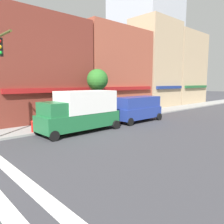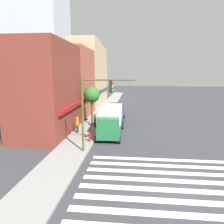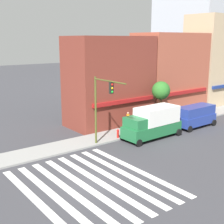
% 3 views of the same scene
% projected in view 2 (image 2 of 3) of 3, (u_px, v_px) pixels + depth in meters
% --- Properties ---
extents(ground_plane, '(200.00, 200.00, 0.00)m').
position_uv_depth(ground_plane, '(171.00, 185.00, 12.93)').
color(ground_plane, '#38383D').
extents(sidewalk_left, '(120.00, 3.00, 0.15)m').
position_uv_depth(sidewalk_left, '(49.00, 178.00, 13.67)').
color(sidewalk_left, gray).
rests_on(sidewalk_left, ground_plane).
extents(crosswalk_stripes, '(8.29, 10.80, 0.01)m').
position_uv_depth(crosswalk_stripes, '(171.00, 185.00, 12.93)').
color(crosswalk_stripes, silver).
rests_on(crosswalk_stripes, ground_plane).
extents(storefront_row, '(35.82, 5.30, 12.75)m').
position_uv_depth(storefront_row, '(80.00, 79.00, 36.84)').
color(storefront_row, maroon).
rests_on(storefront_row, ground_plane).
extents(tower_distant, '(14.40, 15.56, 43.08)m').
position_uv_depth(tower_distant, '(35.00, 18.00, 60.07)').
color(tower_distant, '#B2B7C1').
rests_on(tower_distant, ground_plane).
extents(traffic_signal, '(0.32, 4.26, 6.23)m').
position_uv_depth(traffic_signal, '(94.00, 103.00, 17.38)').
color(traffic_signal, '#474C1E').
rests_on(traffic_signal, ground_plane).
extents(box_truck_green, '(6.24, 2.42, 3.04)m').
position_uv_depth(box_truck_green, '(111.00, 120.00, 23.16)').
color(box_truck_green, '#1E6638').
rests_on(box_truck_green, ground_plane).
extents(van_blue, '(5.03, 2.22, 2.34)m').
position_uv_depth(van_blue, '(116.00, 112.00, 29.56)').
color(van_blue, navy).
rests_on(van_blue, ground_plane).
extents(pedestrian_green_top, '(0.32, 0.32, 1.77)m').
position_uv_depth(pedestrian_green_top, '(95.00, 120.00, 26.03)').
color(pedestrian_green_top, '#23232D').
rests_on(pedestrian_green_top, sidewalk_left).
extents(pedestrian_orange_vest, '(0.32, 0.32, 1.77)m').
position_uv_depth(pedestrian_orange_vest, '(77.00, 124.00, 23.57)').
color(pedestrian_orange_vest, '#23232D').
rests_on(pedestrian_orange_vest, sidewalk_left).
extents(fire_hydrant, '(0.24, 0.24, 0.84)m').
position_uv_depth(fire_hydrant, '(90.00, 137.00, 20.61)').
color(fire_hydrant, red).
rests_on(fire_hydrant, sidewalk_left).
extents(street_tree, '(2.01, 2.01, 4.79)m').
position_uv_depth(street_tree, '(92.00, 95.00, 26.88)').
color(street_tree, brown).
rests_on(street_tree, sidewalk_left).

